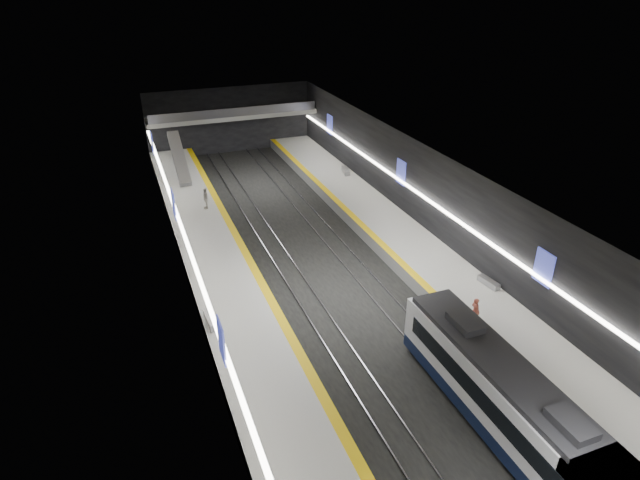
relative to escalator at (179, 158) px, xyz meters
name	(u,v)px	position (x,y,z in m)	size (l,w,h in m)	color
ground	(342,294)	(7.50, -26.00, -2.90)	(70.00, 70.00, 0.00)	black
ceiling	(344,190)	(7.50, -26.00, 5.10)	(20.00, 70.00, 0.04)	beige
wall_left	(194,272)	(-2.50, -26.00, 1.10)	(0.04, 70.00, 8.00)	black
wall_right	(467,222)	(17.50, -26.00, 1.10)	(0.04, 70.00, 8.00)	black
wall_back	(230,120)	(7.50, 9.00, 1.10)	(20.00, 0.04, 8.00)	black
platform_left	(238,310)	(0.00, -26.00, -2.40)	(5.00, 70.00, 1.00)	slate
tile_surface_left	(237,304)	(0.00, -26.00, -1.89)	(5.00, 70.00, 0.02)	#B4B4AF
tactile_strip_left	(269,297)	(2.20, -26.00, -1.88)	(0.60, 70.00, 0.02)	yellow
platform_right	(433,269)	(15.00, -26.00, -2.40)	(5.00, 70.00, 1.00)	slate
tile_surface_right	(434,263)	(15.00, -26.00, -1.89)	(5.00, 70.00, 0.02)	#B4B4AF
tactile_strip_right	(408,269)	(12.80, -26.00, -1.88)	(0.60, 70.00, 0.02)	yellow
rails	(342,294)	(7.50, -26.00, -2.84)	(6.52, 70.00, 0.12)	gray
ad_posters	(337,232)	(7.50, -25.00, 1.60)	(19.94, 53.50, 2.20)	#4049C1
cove_light_left	(198,274)	(-2.30, -26.00, 0.90)	(0.25, 68.60, 0.12)	white
cove_light_right	(464,225)	(17.30, -26.00, 0.90)	(0.25, 68.60, 0.12)	white
mezzanine_bridge	(233,116)	(7.50, 6.93, 2.14)	(20.00, 3.00, 1.50)	gray
escalator	(179,158)	(0.00, 0.00, 0.00)	(1.20, 8.00, 0.60)	#99999E
bench_left_far	(211,320)	(-2.00, -27.49, -1.65)	(0.57, 2.06, 0.50)	#99999E
bench_right_near	(489,282)	(16.94, -29.99, -1.68)	(0.50, 1.79, 0.44)	#99999E
bench_right_far	(346,171)	(16.59, -5.75, -1.65)	(0.56, 2.02, 0.49)	#99999E
passenger_right_a	(475,311)	(13.28, -33.40, -0.98)	(0.67, 0.44, 1.84)	#B65244
passenger_left_a	(206,198)	(0.94, -9.69, -0.91)	(1.16, 0.48, 1.97)	beige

